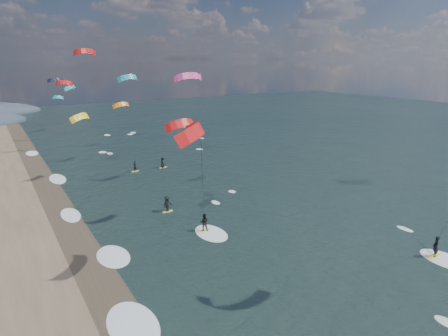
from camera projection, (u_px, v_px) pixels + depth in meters
ground at (336, 313)px, 24.23m from camera, size 260.00×260.00×0.00m
wet_sand_strip at (107, 294)px, 26.14m from camera, size 3.00×240.00×0.00m
kitesurfer_near_b at (203, 166)px, 28.95m from camera, size 6.92×9.28×12.36m
far_kitesurfers at (160, 183)px, 46.76m from camera, size 7.64×17.25×1.78m
bg_kite_field at (95, 85)px, 65.33m from camera, size 14.95×71.57×11.34m
shoreline_surf at (105, 260)px, 30.61m from camera, size 2.40×79.40×0.11m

